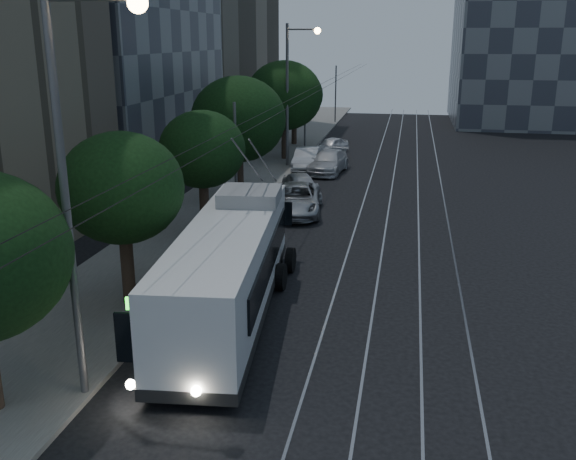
% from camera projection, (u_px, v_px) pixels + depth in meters
% --- Properties ---
extents(ground, '(120.00, 120.00, 0.00)m').
position_uv_depth(ground, '(316.00, 325.00, 20.47)').
color(ground, black).
rests_on(ground, ground).
extents(sidewalk, '(5.00, 90.00, 0.15)m').
position_uv_depth(sidewalk, '(245.00, 181.00, 40.60)').
color(sidewalk, '#65625E').
rests_on(sidewalk, ground).
extents(tram_rails, '(4.52, 90.00, 0.02)m').
position_uv_depth(tram_rails, '(405.00, 189.00, 38.84)').
color(tram_rails, '#92929A').
rests_on(tram_rails, ground).
extents(overhead_wires, '(2.23, 90.00, 6.00)m').
position_uv_depth(overhead_wires, '(284.00, 129.00, 39.17)').
color(overhead_wires, black).
rests_on(overhead_wires, ground).
extents(building_distant_right, '(22.00, 18.00, 24.00)m').
position_uv_depth(building_distant_right, '(570.00, 5.00, 65.52)').
color(building_distant_right, '#3A3E4A').
rests_on(building_distant_right, ground).
extents(trolleybus, '(3.65, 12.20, 5.63)m').
position_uv_depth(trolleybus, '(230.00, 267.00, 20.86)').
color(trolleybus, white).
rests_on(trolleybus, ground).
extents(pickup_silver, '(3.21, 5.74, 1.52)m').
position_uv_depth(pickup_silver, '(296.00, 199.00, 33.31)').
color(pickup_silver, '#A3A5AB').
rests_on(pickup_silver, ground).
extents(car_white_a, '(3.15, 4.57, 1.44)m').
position_uv_depth(car_white_a, '(301.00, 187.00, 36.25)').
color(car_white_a, '#B1B0B5').
rests_on(car_white_a, ground).
extents(car_white_b, '(2.61, 5.28, 1.48)m').
position_uv_depth(car_white_b, '(328.00, 162.00, 43.32)').
color(car_white_b, '#B8B9BD').
rests_on(car_white_b, ground).
extents(car_white_c, '(1.68, 4.56, 1.49)m').
position_uv_depth(car_white_c, '(307.00, 159.00, 44.41)').
color(car_white_c, silver).
rests_on(car_white_c, ground).
extents(car_white_d, '(2.81, 3.96, 1.25)m').
position_uv_depth(car_white_d, '(331.00, 146.00, 50.54)').
color(car_white_d, white).
rests_on(car_white_d, ground).
extents(tree_1, '(4.08, 4.08, 5.97)m').
position_uv_depth(tree_1, '(122.00, 188.00, 20.82)').
color(tree_1, '#31201B').
rests_on(tree_1, ground).
extents(tree_2, '(3.88, 3.88, 5.75)m').
position_uv_depth(tree_2, '(202.00, 150.00, 28.74)').
color(tree_2, '#31201B').
rests_on(tree_2, ground).
extents(tree_3, '(5.26, 5.26, 6.85)m').
position_uv_depth(tree_3, '(238.00, 119.00, 35.44)').
color(tree_3, '#31201B').
rests_on(tree_3, ground).
extents(tree_4, '(5.56, 5.56, 7.26)m').
position_uv_depth(tree_4, '(284.00, 96.00, 46.59)').
color(tree_4, '#31201B').
rests_on(tree_4, ground).
extents(tree_5, '(4.82, 4.82, 6.39)m').
position_uv_depth(tree_5, '(294.00, 95.00, 53.26)').
color(tree_5, '#31201B').
rests_on(tree_5, ground).
extents(streetlamp_near, '(2.42, 0.44, 10.02)m').
position_uv_depth(streetlamp_near, '(78.00, 165.00, 14.63)').
color(streetlamp_near, slate).
rests_on(streetlamp_near, ground).
extents(streetlamp_far, '(2.36, 0.44, 9.72)m').
position_uv_depth(streetlamp_far, '(293.00, 82.00, 43.67)').
color(streetlamp_far, slate).
rests_on(streetlamp_far, ground).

